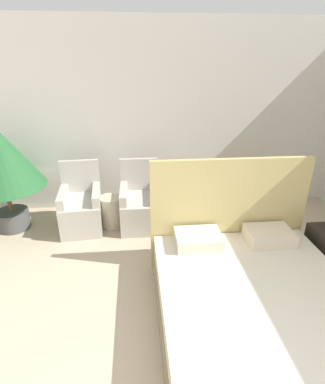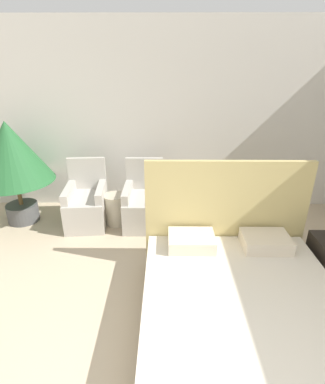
{
  "view_description": "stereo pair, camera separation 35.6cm",
  "coord_description": "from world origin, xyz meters",
  "views": [
    {
      "loc": [
        -0.39,
        -0.76,
        2.3
      ],
      "look_at": [
        -0.07,
        2.73,
        0.75
      ],
      "focal_mm": 28.0,
      "sensor_mm": 36.0,
      "label": 1
    },
    {
      "loc": [
        -0.04,
        -0.77,
        2.3
      ],
      "look_at": [
        -0.07,
        2.73,
        0.75
      ],
      "focal_mm": 28.0,
      "sensor_mm": 36.0,
      "label": 2
    }
  ],
  "objects": [
    {
      "name": "bed",
      "position": [
        0.64,
        1.29,
        0.27
      ],
      "size": [
        1.8,
        2.05,
        1.34
      ],
      "color": "#8C7A5B",
      "rests_on": "ground_plane"
    },
    {
      "name": "wall_back",
      "position": [
        0.0,
        3.98,
        1.45
      ],
      "size": [
        10.0,
        0.06,
        2.9
      ],
      "color": "silver",
      "rests_on": "ground_plane"
    },
    {
      "name": "armchair_near_window_left",
      "position": [
        -1.22,
        3.24,
        0.29
      ],
      "size": [
        0.63,
        0.76,
        0.95
      ],
      "rotation": [
        0.0,
        0.0,
        0.08
      ],
      "color": "#B7B2A8",
      "rests_on": "ground_plane"
    },
    {
      "name": "potted_palm",
      "position": [
        -2.24,
        3.32,
        1.06
      ],
      "size": [
        1.12,
        1.12,
        1.55
      ],
      "color": "#4C4C4C",
      "rests_on": "ground_plane"
    },
    {
      "name": "armchair_near_window_right",
      "position": [
        -0.36,
        3.24,
        0.29
      ],
      "size": [
        0.57,
        0.72,
        0.95
      ],
      "rotation": [
        0.0,
        0.0,
        -0.01
      ],
      "color": "#B7B2A8",
      "rests_on": "ground_plane"
    },
    {
      "name": "side_table",
      "position": [
        -0.79,
        3.26,
        0.23
      ],
      "size": [
        0.34,
        0.34,
        0.47
      ],
      "color": "#B7AD93",
      "rests_on": "ground_plane"
    }
  ]
}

